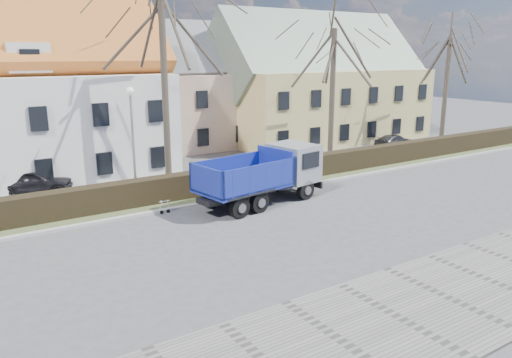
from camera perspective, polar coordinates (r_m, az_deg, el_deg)
ground at (r=22.65m, az=3.45°, el=-5.05°), size 120.00×120.00×0.00m
sidewalk_near at (r=17.12m, az=20.97°, el=-12.57°), size 80.00×5.00×0.08m
curb_far at (r=26.29m, az=-2.49°, el=-2.13°), size 80.00×0.30×0.12m
grass_strip at (r=27.63m, az=-4.18°, el=-1.36°), size 80.00×3.00×0.10m
hedge at (r=27.31m, az=-4.00°, el=-0.24°), size 60.00×0.90×1.30m
building_pink at (r=40.91m, az=-8.78°, el=9.26°), size 10.80×8.80×8.00m
building_yellow at (r=44.76m, az=7.22°, el=10.06°), size 18.80×10.80×8.50m
tree_1 at (r=27.84m, az=-10.44°, el=11.67°), size 9.20×9.20×12.65m
tree_2 at (r=34.34m, az=8.75°, el=10.83°), size 8.00×8.00×11.00m
tree_3 at (r=43.25m, az=20.94°, el=10.40°), size 7.60×7.60×10.45m
dump_truck at (r=24.97m, az=0.09°, el=0.26°), size 7.51×3.77×2.87m
streetlight at (r=25.94m, az=-13.85°, el=3.82°), size 0.46×0.46×5.92m
cart_frame at (r=24.12m, az=-10.88°, el=-3.17°), size 0.79×0.46×0.72m
parked_car_a at (r=29.64m, az=-24.21°, el=-0.22°), size 4.45×2.90×1.41m
parked_car_b at (r=41.49m, az=15.60°, el=4.16°), size 3.80×1.61×1.09m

